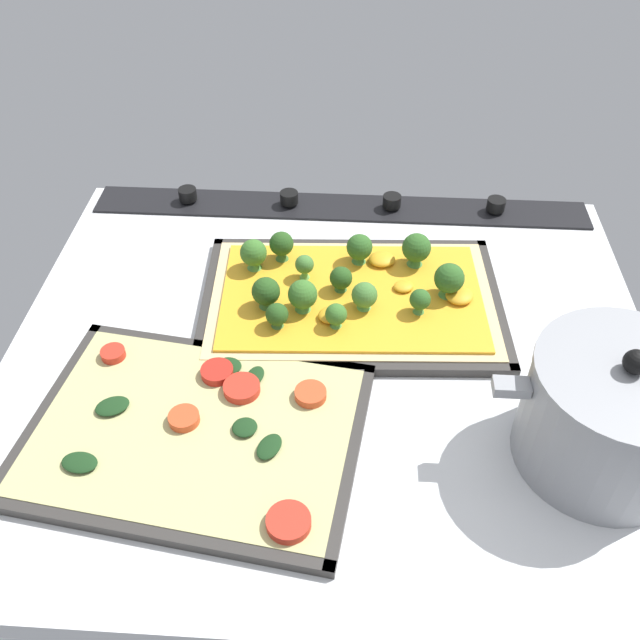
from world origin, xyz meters
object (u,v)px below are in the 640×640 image
object	(u,v)px
baking_tray_front	(352,303)
veggie_pizza_back	(198,428)
baking_tray_back	(195,434)
cooking_pot	(612,415)
broccoli_pizza	(350,291)

from	to	relation	value
baking_tray_front	veggie_pizza_back	bearing A→B (deg)	54.21
baking_tray_back	cooking_pot	xyz separation A→B (cm)	(-42.85, -0.21, 6.21)
broccoli_pizza	cooking_pot	distance (cm)	35.30
broccoli_pizza	baking_tray_back	world-z (taller)	broccoli_pizza
baking_tray_back	cooking_pot	size ratio (longest dim) A/B	1.57
veggie_pizza_back	broccoli_pizza	bearing A→B (deg)	-124.81
baking_tray_back	veggie_pizza_back	size ratio (longest dim) A/B	1.07
veggie_pizza_back	baking_tray_back	bearing A→B (deg)	30.98
cooking_pot	baking_tray_front	bearing A→B (deg)	-40.00
baking_tray_back	veggie_pizza_back	bearing A→B (deg)	-149.02
broccoli_pizza	veggie_pizza_back	distance (cm)	27.53
broccoli_pizza	veggie_pizza_back	size ratio (longest dim) A/B	1.04
baking_tray_back	cooking_pot	world-z (taller)	cooking_pot
baking_tray_front	baking_tray_back	bearing A→B (deg)	53.82
baking_tray_front	broccoli_pizza	distance (cm)	1.85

